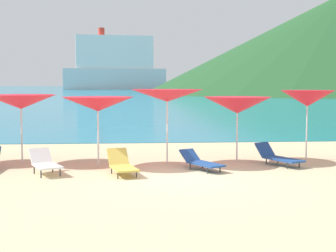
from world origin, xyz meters
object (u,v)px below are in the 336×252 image
(umbrella_5, at_px, (237,105))
(lounge_chair_0, at_px, (278,157))
(umbrella_2, at_px, (21,102))
(umbrella_3, at_px, (98,104))
(umbrella_6, at_px, (307,98))
(lounge_chair_6, at_px, (122,164))
(lounge_chair_2, at_px, (201,162))
(cruise_ship, at_px, (115,66))
(umbrella_4, at_px, (167,96))
(lounge_chair_4, at_px, (45,163))

(umbrella_5, distance_m, lounge_chair_0, 2.08)
(umbrella_2, relative_size, lounge_chair_0, 1.33)
(umbrella_3, bearing_deg, umbrella_6, 7.44)
(umbrella_2, height_order, lounge_chair_6, umbrella_2)
(lounge_chair_2, height_order, cruise_ship, cruise_ship)
(umbrella_4, distance_m, umbrella_5, 2.33)
(umbrella_2, bearing_deg, cruise_ship, 90.74)
(umbrella_6, xyz_separation_m, lounge_chair_0, (-1.30, -1.14, -1.75))
(lounge_chair_6, bearing_deg, cruise_ship, 77.47)
(umbrella_2, height_order, lounge_chair_2, umbrella_2)
(umbrella_2, bearing_deg, lounge_chair_0, -7.46)
(umbrella_2, relative_size, umbrella_3, 1.03)
(cruise_ship, bearing_deg, lounge_chair_6, -94.93)
(cruise_ship, bearing_deg, umbrella_4, -94.50)
(umbrella_5, bearing_deg, lounge_chair_4, -162.58)
(umbrella_4, relative_size, lounge_chair_4, 1.57)
(lounge_chair_0, height_order, lounge_chair_2, lounge_chair_0)
(umbrella_4, xyz_separation_m, lounge_chair_2, (0.90, -1.17, -1.89))
(umbrella_4, relative_size, lounge_chair_0, 1.38)
(cruise_ship, bearing_deg, umbrella_3, -95.14)
(umbrella_6, bearing_deg, umbrella_3, -172.56)
(umbrella_2, relative_size, umbrella_5, 0.99)
(umbrella_6, relative_size, lounge_chair_0, 1.31)
(umbrella_4, distance_m, lounge_chair_4, 4.23)
(umbrella_4, xyz_separation_m, lounge_chair_6, (-1.38, -1.71, -1.86))
(umbrella_2, distance_m, lounge_chair_4, 2.80)
(umbrella_2, xyz_separation_m, umbrella_5, (6.85, -0.22, -0.12))
(umbrella_2, height_order, cruise_ship, cruise_ship)
(lounge_chair_2, distance_m, lounge_chair_6, 2.35)
(umbrella_4, height_order, lounge_chair_2, umbrella_4)
(umbrella_2, distance_m, umbrella_4, 4.60)
(lounge_chair_4, bearing_deg, umbrella_3, 16.77)
(lounge_chair_6, bearing_deg, umbrella_5, 14.91)
(umbrella_6, relative_size, cruise_ship, 0.06)
(umbrella_5, xyz_separation_m, lounge_chair_0, (1.11, -0.83, -1.55))
(lounge_chair_2, relative_size, lounge_chair_4, 1.08)
(umbrella_3, distance_m, umbrella_5, 4.44)
(lounge_chair_0, bearing_deg, lounge_chair_6, 167.26)
(umbrella_4, xyz_separation_m, umbrella_6, (4.69, 0.64, -0.12))
(umbrella_3, height_order, lounge_chair_6, umbrella_3)
(umbrella_4, bearing_deg, lounge_chair_4, -157.12)
(umbrella_2, relative_size, umbrella_4, 0.96)
(lounge_chair_4, height_order, cruise_ship, cruise_ship)
(lounge_chair_2, bearing_deg, cruise_ship, 63.77)
(umbrella_5, bearing_deg, lounge_chair_6, -150.88)
(lounge_chair_2, distance_m, lounge_chair_4, 4.43)
(umbrella_3, xyz_separation_m, umbrella_5, (4.40, 0.58, -0.07))
(lounge_chair_0, distance_m, lounge_chair_6, 4.93)
(umbrella_2, relative_size, lounge_chair_6, 1.44)
(umbrella_5, height_order, lounge_chair_0, umbrella_5)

